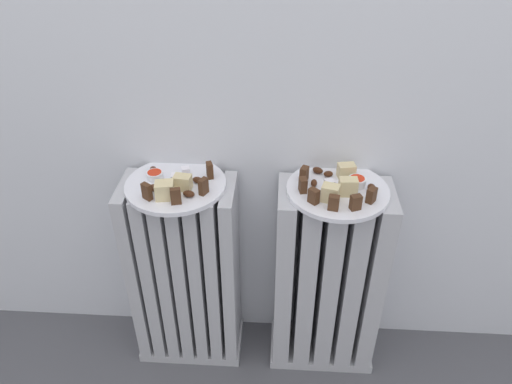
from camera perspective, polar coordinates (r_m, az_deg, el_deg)
radiator_left at (r=1.46m, az=-8.20°, el=-9.62°), size 0.31×0.17×0.62m
radiator_right at (r=1.44m, az=8.32°, el=-10.31°), size 0.31×0.17×0.62m
plate_left at (r=1.26m, az=-9.38°, el=0.85°), size 0.26×0.26×0.01m
plate_right at (r=1.24m, az=9.54°, el=0.20°), size 0.26×0.26×0.01m
dark_cake_slice_left_0 at (r=1.20m, az=-12.66°, el=0.05°), size 0.03×0.03×0.04m
dark_cake_slice_left_1 at (r=1.17m, az=-9.38°, el=-0.49°), size 0.03×0.02×0.04m
dark_cake_slice_left_2 at (r=1.20m, az=-6.17°, el=0.65°), size 0.02×0.03×0.04m
dark_cake_slice_left_3 at (r=1.26m, az=-5.44°, el=2.55°), size 0.02×0.03×0.04m
marble_cake_slice_left_0 at (r=1.22m, az=-8.58°, el=1.12°), size 0.05×0.03×0.04m
marble_cake_slice_left_1 at (r=1.20m, az=-10.66°, el=0.20°), size 0.05×0.04×0.04m
turkish_delight_left_0 at (r=1.25m, az=-9.33°, el=1.57°), size 0.03×0.03×0.02m
turkish_delight_left_1 at (r=1.28m, az=-8.24°, el=2.45°), size 0.03×0.03×0.02m
medjool_date_left_0 at (r=1.25m, az=-6.84°, el=1.40°), size 0.03×0.03×0.02m
medjool_date_left_1 at (r=1.23m, az=-11.94°, el=0.50°), size 0.03×0.03×0.02m
medjool_date_left_2 at (r=1.20m, az=-7.88°, el=-0.21°), size 0.03×0.02×0.02m
medjool_date_left_3 at (r=1.31m, az=-11.92°, el=2.56°), size 0.03×0.03×0.02m
jam_bowl_left at (r=1.28m, az=-11.78°, el=1.98°), size 0.04×0.04×0.02m
dark_cake_slice_right_0 at (r=1.25m, az=5.66°, el=2.13°), size 0.03×0.03×0.04m
dark_cake_slice_right_1 at (r=1.20m, az=5.52°, el=0.81°), size 0.02×0.03×0.04m
dark_cake_slice_right_2 at (r=1.17m, az=6.78°, el=-0.48°), size 0.03×0.03×0.04m
dark_cake_slice_right_3 at (r=1.15m, az=9.09°, el=-1.25°), size 0.03×0.02×0.04m
dark_cake_slice_right_4 at (r=1.16m, az=11.60°, el=-1.20°), size 0.03×0.03×0.04m
dark_cake_slice_right_5 at (r=1.20m, az=13.37°, el=-0.36°), size 0.03×0.03×0.04m
marble_cake_slice_right_0 at (r=1.21m, az=10.73°, el=0.61°), size 0.05×0.03×0.04m
marble_cake_slice_right_1 at (r=1.28m, az=10.53°, el=2.46°), size 0.05×0.04×0.04m
marble_cake_slice_right_2 at (r=1.18m, az=8.69°, el=-0.13°), size 0.05×0.04×0.04m
turkish_delight_right_0 at (r=1.23m, az=8.58°, el=0.95°), size 0.03×0.03×0.02m
turkish_delight_right_1 at (r=1.23m, az=9.55°, el=0.78°), size 0.02×0.02×0.02m
medjool_date_right_0 at (r=1.29m, az=7.24°, el=2.53°), size 0.03×0.03×0.02m
medjool_date_right_1 at (r=1.27m, az=8.47°, el=2.11°), size 0.03×0.02×0.02m
medjool_date_right_2 at (r=1.24m, az=13.38°, el=0.49°), size 0.02×0.03×0.02m
medjool_date_right_3 at (r=1.23m, az=6.80°, el=1.05°), size 0.02×0.03×0.02m
jam_bowl_right at (r=1.25m, az=11.73°, el=1.22°), size 0.04×0.04×0.02m
fork at (r=1.24m, az=-10.72°, el=0.47°), size 0.03×0.09×0.00m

